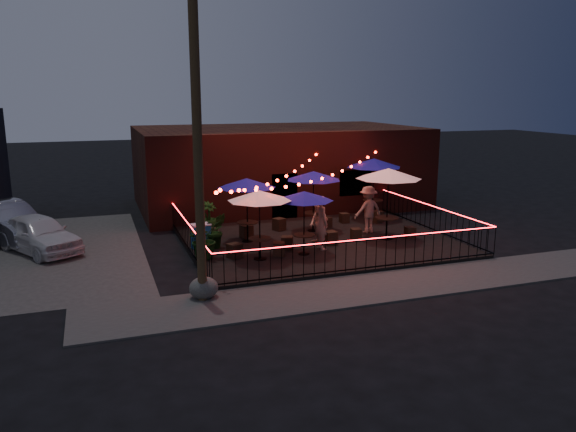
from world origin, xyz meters
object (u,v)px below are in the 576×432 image
cafe_table_4 (389,175)px  boulder (204,288)px  cafe_table_0 (259,197)px  cafe_table_3 (314,177)px  cafe_table_5 (374,164)px  cafe_table_1 (247,184)px  utility_pole (198,159)px  cafe_table_2 (304,197)px  cooler (201,236)px

cafe_table_4 → boulder: 9.06m
cafe_table_0 → cafe_table_3: (3.22, 3.16, 0.08)m
cafe_table_5 → cafe_table_3: bearing=-158.5°
cafe_table_1 → cafe_table_5: 6.77m
utility_pole → cafe_table_5: bearing=38.8°
cafe_table_0 → cafe_table_2: 1.65m
utility_pole → cafe_table_0: size_ratio=2.83×
cafe_table_3 → cafe_table_5: bearing=21.5°
cafe_table_1 → boulder: (-2.71, -5.19, -2.04)m
cafe_table_2 → cafe_table_4: bearing=13.3°
cafe_table_3 → cafe_table_1: bearing=-166.3°
cafe_table_2 → cafe_table_5: cafe_table_5 is taller
cooler → boulder: (-0.85, -4.85, -0.27)m
cafe_table_3 → cafe_table_5: cafe_table_5 is taller
cafe_table_1 → utility_pole: bearing=-117.4°
cafe_table_3 → cafe_table_5: (3.44, 1.35, 0.22)m
cafe_table_1 → boulder: cafe_table_1 is taller
cafe_table_3 → boulder: 8.48m
cafe_table_1 → cooler: 2.59m
cafe_table_0 → cafe_table_2: cafe_table_0 is taller
cafe_table_4 → cafe_table_5: cafe_table_4 is taller
cafe_table_0 → boulder: (-2.48, -2.76, -2.00)m
cafe_table_1 → cooler: (-1.86, -0.34, -1.77)m
utility_pole → cafe_table_2: size_ratio=2.98×
cafe_table_1 → cafe_table_0: bearing=-95.3°
cafe_table_2 → cooler: (-3.28, 2.00, -1.60)m
cafe_table_1 → cafe_table_4: size_ratio=0.80×
utility_pole → cafe_table_5: 11.89m
utility_pole → cafe_table_0: (2.54, 2.89, -1.67)m
cafe_table_1 → boulder: 6.20m
cafe_table_4 → boulder: (-7.91, -3.75, -2.34)m
cafe_table_3 → cooler: 5.29m
cooler → cafe_table_3: bearing=1.3°
boulder → utility_pole: bearing=-113.2°
cafe_table_5 → utility_pole: bearing=-141.2°
cafe_table_0 → cafe_table_5: size_ratio=0.98×
boulder → cafe_table_2: bearing=34.7°
cooler → cafe_table_5: bearing=5.2°
utility_pole → cafe_table_3: (5.76, 6.05, -1.59)m
cafe_table_5 → cafe_table_0: bearing=-145.9°
cafe_table_0 → boulder: size_ratio=3.28×
cafe_table_1 → cafe_table_4: bearing=-15.5°
cafe_table_2 → boulder: (-4.12, -2.86, -1.87)m
utility_pole → cafe_table_5: size_ratio=2.78×
utility_pole → cafe_table_4: 8.95m
utility_pole → boulder: utility_pole is taller
cafe_table_0 → cafe_table_4: size_ratio=0.87×
cafe_table_4 → cafe_table_3: bearing=135.4°
cafe_table_5 → boulder: (-9.15, -7.27, -2.29)m
cafe_table_1 → cafe_table_3: size_ratio=1.06×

